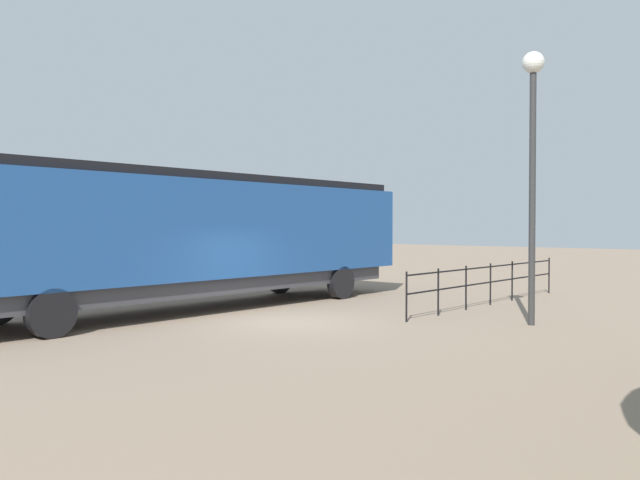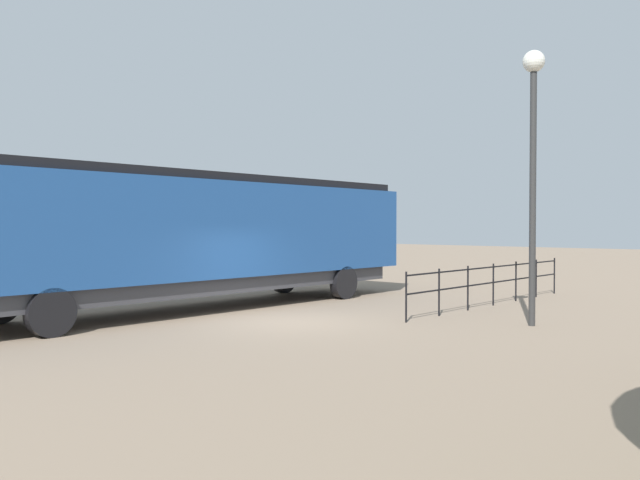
{
  "view_description": "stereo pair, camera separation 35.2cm",
  "coord_description": "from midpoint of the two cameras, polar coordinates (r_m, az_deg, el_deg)",
  "views": [
    {
      "loc": [
        11.4,
        -11.76,
        2.46
      ],
      "look_at": [
        0.27,
        1.01,
        2.08
      ],
      "focal_mm": 35.98,
      "sensor_mm": 36.0,
      "label": 1
    },
    {
      "loc": [
        11.66,
        -11.52,
        2.46
      ],
      "look_at": [
        0.27,
        1.01,
        2.08
      ],
      "focal_mm": 35.98,
      "sensor_mm": 36.0,
      "label": 2
    }
  ],
  "objects": [
    {
      "name": "lamp_post",
      "position": [
        16.74,
        17.82,
        9.14
      ],
      "size": [
        0.54,
        0.54,
        6.73
      ],
      "color": "#2D2D2D",
      "rests_on": "ground_plane"
    },
    {
      "name": "platform_fence",
      "position": [
        20.51,
        14.45,
        -3.35
      ],
      "size": [
        0.05,
        9.43,
        1.29
      ],
      "color": "black",
      "rests_on": "ground_plane"
    },
    {
      "name": "locomotive",
      "position": [
        19.34,
        -10.57,
        0.58
      ],
      "size": [
        3.19,
        15.65,
        3.95
      ],
      "color": "navy",
      "rests_on": "ground_plane"
    },
    {
      "name": "ground_plane",
      "position": [
        16.57,
        -3.65,
        -7.26
      ],
      "size": [
        120.0,
        120.0,
        0.0
      ],
      "primitive_type": "plane",
      "color": "#84705B"
    }
  ]
}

